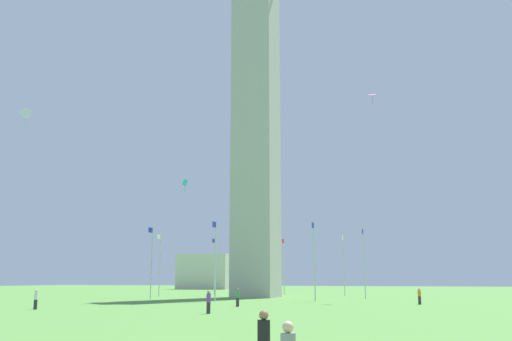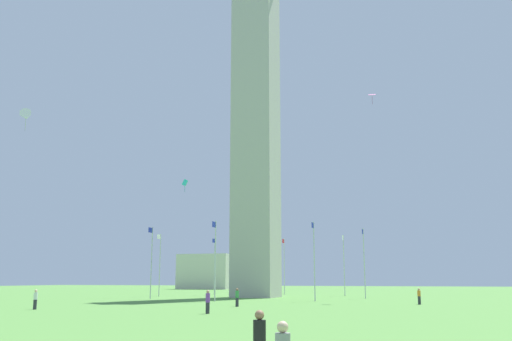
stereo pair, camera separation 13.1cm
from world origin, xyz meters
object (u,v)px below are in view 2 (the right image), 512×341
Objects in this scene: flagpole_s at (284,264)px; person_purple_shirt at (208,302)px; flagpole_ne at (314,257)px; kite_cyan_box at (185,183)px; obelisk_monument at (256,113)px; flagpole_n at (215,257)px; person_green_shirt at (237,297)px; kite_white_delta at (26,116)px; flagpole_w at (160,262)px; flagpole_e at (364,260)px; distant_building at (221,272)px; person_white_shirt at (35,299)px; person_orange_shirt at (419,296)px; flagpole_se at (344,262)px; flagpole_nw at (151,259)px; kite_pink_diamond at (372,95)px; flagpole_sw at (214,264)px.

flagpole_s is 5.34× the size of person_purple_shirt.
kite_cyan_box reaches higher than flagpole_ne.
obelisk_monument is 26.11m from flagpole_n.
kite_white_delta is at bearing 69.53° from person_green_shirt.
flagpole_ne is at bearing 67.50° from flagpole_w.
kite_cyan_box is (13.11, -19.82, 9.19)m from flagpole_e.
person_green_shirt is at bearing 22.60° from distant_building.
person_purple_shirt is (0.88, 15.90, 0.03)m from person_white_shirt.
obelisk_monument is at bearing -2.77° from person_orange_shirt.
kite_white_delta is at bearing -27.58° from flagpole_se.
kite_white_delta is (22.40, -1.62, 12.78)m from flagpole_nw.
obelisk_monument is 44.84m from person_purple_shirt.
flagpole_e is 81.21m from distant_building.
flagpole_s is (-25.48, -10.55, 0.00)m from flagpole_ne.
person_orange_shirt is 1.12× the size of kite_pink_diamond.
kite_pink_diamond is at bearing 38.62° from flagpole_s.
flagpole_n reaches higher than person_orange_shirt.
person_purple_shirt is (21.02, 8.08, -4.09)m from flagpole_n.
flagpole_se is 5.47× the size of person_green_shirt.
flagpole_se is 46.74m from person_purple_shirt.
kite_white_delta is at bearing -34.04° from flagpole_n.
flagpole_ne is 4.17× the size of kite_white_delta.
flagpole_e is at bearing 1.65° from person_purple_shirt.
kite_white_delta is (32.95, 2.75, 12.78)m from flagpole_w.
kite_pink_diamond is (-28.02, 25.38, 24.18)m from person_white_shirt.
obelisk_monument reaches higher than flagpole_nw.
flagpole_e reaches higher than person_white_shirt.
flagpole_s is at bearing 31.62° from distant_building.
kite_pink_diamond is (-3.50, 7.00, 20.06)m from flagpole_ne.
obelisk_monument is 5.81× the size of flagpole_nw.
kite_pink_diamond is at bearing -5.72° from person_purple_shirt.
flagpole_n is at bearing -0.00° from flagpole_s.
person_white_shirt is at bearing 6.35° from flagpole_nw.
kite_pink_diamond is at bearing 77.75° from flagpole_w.
flagpole_s is at bearing 165.73° from kite_white_delta.
flagpole_n is at bearing 17.02° from person_white_shirt.
flagpole_n is at bearing 30.71° from person_orange_shirt.
kite_pink_diamond is at bearing 97.10° from flagpole_nw.
flagpole_se is (-10.55, -4.37, 0.00)m from flagpole_e.
person_purple_shirt is at bearing 81.59° from kite_white_delta.
flagpole_nw is 5.75× the size of kite_cyan_box.
person_green_shirt is 99.53m from distant_building.
flagpole_sw is at bearing 177.86° from kite_white_delta.
obelisk_monument is at bearing 45.15° from flagpole_sw.
kite_pink_diamond reaches higher than flagpole_se.
flagpole_sw and flagpole_nw have the same top height.
flagpole_ne is 29.85m from flagpole_sw.
person_purple_shirt is at bearing 9.02° from flagpole_s.
kite_cyan_box is 25.67m from kite_pink_diamond.
flagpole_e is at bearing -159.55° from kite_pink_diamond.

